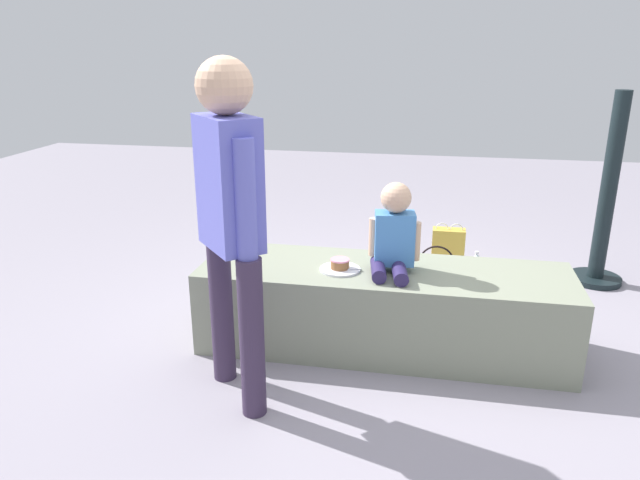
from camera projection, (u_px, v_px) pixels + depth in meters
ground_plane at (382, 345)px, 3.38m from camera, size 12.00×12.00×0.00m
concrete_ledge at (383, 308)px, 3.31m from camera, size 2.02×0.60×0.47m
child_seated at (394, 233)px, 3.14m from camera, size 0.28×0.33×0.48m
adult_standing at (230, 205)px, 2.62m from camera, size 0.36×0.38×1.59m
cake_plate at (340, 267)px, 3.21m from camera, size 0.22×0.22×0.07m
gift_bag at (448, 249)px, 4.47m from camera, size 0.24×0.12×0.36m
railing_post at (605, 211)px, 4.12m from camera, size 0.36×0.36×1.34m
water_bottle_near_gift at (397, 253)px, 4.55m from camera, size 0.07×0.07×0.23m
water_bottle_far_side at (476, 266)px, 4.30m from camera, size 0.06×0.06×0.21m
cake_box_white at (314, 285)px, 4.05m from camera, size 0.39×0.42×0.14m
handbag_black_leather at (436, 278)px, 4.02m from camera, size 0.32×0.14×0.35m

